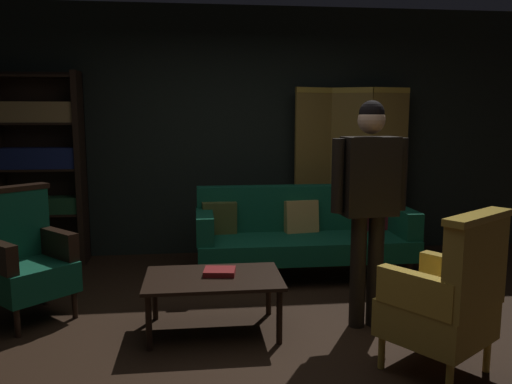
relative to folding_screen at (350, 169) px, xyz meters
name	(u,v)px	position (x,y,z in m)	size (l,w,h in m)	color
ground_plane	(269,338)	(-1.24, -2.18, -0.99)	(10.00, 10.00, 0.00)	black
back_wall	(239,132)	(-1.24, 0.27, 0.41)	(7.20, 0.10, 2.80)	black
folding_screen	(350,169)	(0.00, 0.00, 0.00)	(1.31, 0.24, 1.90)	olive
bookshelf	(40,164)	(-3.39, 0.02, 0.10)	(0.90, 0.32, 2.05)	black
velvet_couch	(303,230)	(-0.69, -0.72, -0.53)	(2.12, 0.78, 0.88)	black
coffee_table	(213,283)	(-1.63, -2.00, -0.61)	(1.00, 0.64, 0.42)	black
armchair_gilt_accent	(447,298)	(-0.24, -2.81, -0.50)	(0.80, 0.80, 1.04)	gold
armchair_wing_left	(25,258)	(-3.09, -1.57, -0.50)	(0.82, 0.82, 1.04)	black
standing_figure	(369,193)	(-0.48, -2.02, 0.04)	(0.59, 0.25, 1.70)	black
book_red_leather	(220,272)	(-1.58, -1.95, -0.55)	(0.23, 0.19, 0.04)	maroon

